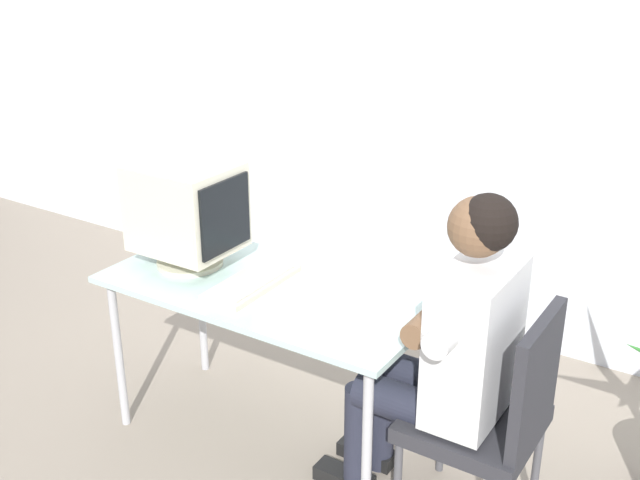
# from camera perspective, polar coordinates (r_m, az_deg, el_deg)

# --- Properties ---
(ground_plane) EXTENTS (12.00, 12.00, 0.00)m
(ground_plane) POSITION_cam_1_polar(r_m,az_deg,el_deg) (3.43, -3.51, -14.33)
(ground_plane) COLOR gray
(wall_back) EXTENTS (8.00, 0.10, 3.00)m
(wall_back) POSITION_cam_1_polar(r_m,az_deg,el_deg) (3.88, 12.32, 13.79)
(wall_back) COLOR silver
(wall_back) RESTS_ON ground_plane
(desk) EXTENTS (1.33, 0.65, 0.72)m
(desk) POSITION_cam_1_polar(r_m,az_deg,el_deg) (3.08, -3.79, -4.48)
(desk) COLOR #B7B7BC
(desk) RESTS_ON ground_plane
(crt_monitor) EXTENTS (0.41, 0.34, 0.44)m
(crt_monitor) POSITION_cam_1_polar(r_m,az_deg,el_deg) (3.19, -9.79, 2.30)
(crt_monitor) COLOR beige
(crt_monitor) RESTS_ON desk
(keyboard) EXTENTS (0.18, 0.44, 0.03)m
(keyboard) POSITION_cam_1_polar(r_m,az_deg,el_deg) (3.06, -5.06, -3.11)
(keyboard) COLOR beige
(keyboard) RESTS_ON desk
(office_chair) EXTENTS (0.44, 0.44, 0.89)m
(office_chair) POSITION_cam_1_polar(r_m,az_deg,el_deg) (2.79, 12.70, -12.33)
(office_chair) COLOR #4C4C51
(office_chair) RESTS_ON ground_plane
(person_seated) EXTENTS (0.68, 0.59, 1.27)m
(person_seated) POSITION_cam_1_polar(r_m,az_deg,el_deg) (2.74, 9.44, -7.79)
(person_seated) COLOR silver
(person_seated) RESTS_ON ground_plane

